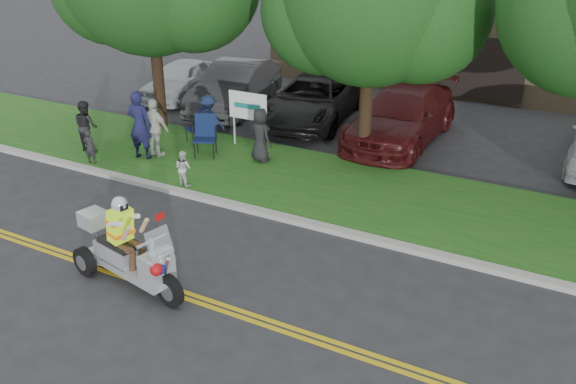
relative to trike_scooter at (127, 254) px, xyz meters
The scene contains 22 objects.
ground 1.40m from the trike_scooter, 30.70° to the left, with size 120.00×120.00×0.00m, color #28282B.
centerline_near 1.24m from the trike_scooter, ahead, with size 60.00×0.10×0.01m, color gold.
centerline_far 1.26m from the trike_scooter, 11.49° to the left, with size 60.00×0.10×0.01m, color gold.
curb 3.88m from the trike_scooter, 73.75° to the left, with size 60.00×0.25×0.12m, color #A8A89E.
grass_verge 5.96m from the trike_scooter, 79.56° to the left, with size 60.00×4.00×0.10m, color #185316.
commercial_building 19.90m from the trike_scooter, 81.09° to the left, with size 18.00×8.20×4.00m.
tree_mid 8.90m from the trike_scooter, 78.31° to the left, with size 5.88×4.80×7.05m.
business_sign 7.49m from the trike_scooter, 104.15° to the left, with size 1.25×0.06×1.75m.
trike_scooter is the anchor object (origin of this frame).
lawn_chair_a 7.61m from the trike_scooter, 115.80° to the left, with size 0.75×0.76×1.03m.
lawn_chair_b 6.61m from the trike_scooter, 112.73° to the left, with size 0.84×0.85×1.17m.
spectator_adult_left 6.45m from the trike_scooter, 128.53° to the left, with size 0.71×0.46×1.94m, color #16173F.
spectator_adult_mid 7.50m from the trike_scooter, 140.67° to the left, with size 0.72×0.56×1.48m, color black.
spectator_adult_right 6.50m from the trike_scooter, 124.95° to the left, with size 0.97×0.41×1.66m, color silver.
spectator_chair_a 7.58m from the trike_scooter, 113.57° to the left, with size 0.95×0.55×1.47m, color #172141.
spectator_chair_b 6.50m from the trike_scooter, 98.20° to the left, with size 0.74×0.48×1.51m, color black.
child_left 6.41m from the trike_scooter, 140.94° to the left, with size 0.35×0.23×0.95m, color black.
child_right 4.41m from the trike_scooter, 113.79° to the left, with size 0.44×0.35×0.92m, color silver.
parked_car_far_left 12.99m from the trike_scooter, 123.21° to the left, with size 1.68×4.18×1.43m, color silver.
parked_car_left 11.43m from the trike_scooter, 112.78° to the left, with size 1.77×5.09×1.68m, color #2D2D30.
parked_car_mid 10.76m from the trike_scooter, 97.61° to the left, with size 2.47×5.35×1.49m, color black.
parked_car_right 10.35m from the trike_scooter, 79.56° to the left, with size 2.26×5.56×1.61m, color #410F10.
Camera 1 is at (6.28, -7.88, 6.37)m, focal length 38.00 mm.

